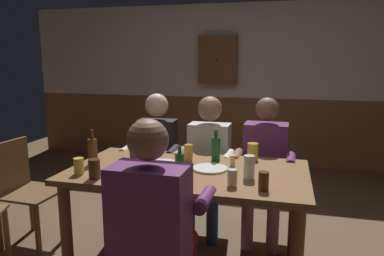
% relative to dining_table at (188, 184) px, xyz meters
% --- Properties ---
extents(back_wall_upper, '(6.65, 0.12, 1.35)m').
position_rel_dining_table_xyz_m(back_wall_upper, '(0.00, 3.05, 1.00)').
color(back_wall_upper, beige).
extents(back_wall_wainscot, '(6.65, 0.12, 0.99)m').
position_rel_dining_table_xyz_m(back_wall_wainscot, '(0.00, 3.05, -0.17)').
color(back_wall_wainscot, brown).
rests_on(back_wall_wainscot, ground_plane).
extents(dining_table, '(1.68, 0.93, 0.78)m').
position_rel_dining_table_xyz_m(dining_table, '(0.00, 0.00, 0.00)').
color(dining_table, brown).
rests_on(dining_table, ground_plane).
extents(person_0, '(0.51, 0.51, 1.24)m').
position_rel_dining_table_xyz_m(person_0, '(-0.50, 0.69, 0.01)').
color(person_0, black).
rests_on(person_0, ground_plane).
extents(person_1, '(0.51, 0.50, 1.22)m').
position_rel_dining_table_xyz_m(person_1, '(-0.00, 0.69, 0.01)').
color(person_1, silver).
rests_on(person_1, ground_plane).
extents(person_2, '(0.52, 0.53, 1.23)m').
position_rel_dining_table_xyz_m(person_2, '(0.50, 0.69, 0.01)').
color(person_2, '#6B2D66').
rests_on(person_2, ground_plane).
extents(person_3, '(0.55, 0.53, 1.26)m').
position_rel_dining_table_xyz_m(person_3, '(0.00, -0.70, 0.03)').
color(person_3, '#6B2D66').
rests_on(person_3, ground_plane).
extents(chair_empty_near_left, '(0.46, 0.46, 0.88)m').
position_rel_dining_table_xyz_m(chair_empty_near_left, '(-1.45, 0.07, -0.19)').
color(chair_empty_near_left, brown).
rests_on(chair_empty_near_left, ground_plane).
extents(table_candle, '(0.04, 0.04, 0.08)m').
position_rel_dining_table_xyz_m(table_candle, '(0.30, 0.17, 0.15)').
color(table_candle, '#F9E08C').
rests_on(table_candle, dining_table).
extents(condiment_caddy, '(0.14, 0.10, 0.05)m').
position_rel_dining_table_xyz_m(condiment_caddy, '(-0.10, -0.30, 0.14)').
color(condiment_caddy, '#B2B7BC').
rests_on(condiment_caddy, dining_table).
extents(plate_0, '(0.25, 0.25, 0.01)m').
position_rel_dining_table_xyz_m(plate_0, '(0.16, 0.03, 0.12)').
color(plate_0, white).
rests_on(plate_0, dining_table).
extents(plate_1, '(0.24, 0.24, 0.01)m').
position_rel_dining_table_xyz_m(plate_1, '(-0.22, 0.06, 0.12)').
color(plate_1, white).
rests_on(plate_1, dining_table).
extents(bottle_0, '(0.07, 0.07, 0.20)m').
position_rel_dining_table_xyz_m(bottle_0, '(-0.02, -0.13, 0.19)').
color(bottle_0, '#195923').
rests_on(bottle_0, dining_table).
extents(bottle_1, '(0.07, 0.07, 0.26)m').
position_rel_dining_table_xyz_m(bottle_1, '(-0.72, -0.05, 0.21)').
color(bottle_1, '#593314').
rests_on(bottle_1, dining_table).
extents(bottle_2, '(0.07, 0.07, 0.24)m').
position_rel_dining_table_xyz_m(bottle_2, '(0.15, 0.28, 0.21)').
color(bottle_2, '#195923').
rests_on(bottle_2, dining_table).
extents(pint_glass_0, '(0.06, 0.06, 0.11)m').
position_rel_dining_table_xyz_m(pint_glass_0, '(0.55, -0.30, 0.17)').
color(pint_glass_0, '#4C2D19').
rests_on(pint_glass_0, dining_table).
extents(pint_glass_1, '(0.07, 0.07, 0.16)m').
position_rel_dining_table_xyz_m(pint_glass_1, '(0.44, -0.10, 0.19)').
color(pint_glass_1, white).
rests_on(pint_glass_1, dining_table).
extents(pint_glass_2, '(0.08, 0.08, 0.16)m').
position_rel_dining_table_xyz_m(pint_glass_2, '(-0.46, 0.12, 0.19)').
color(pint_glass_2, '#4C2D19').
rests_on(pint_glass_2, dining_table).
extents(pint_glass_3, '(0.08, 0.08, 0.13)m').
position_rel_dining_table_xyz_m(pint_glass_3, '(-0.54, -0.35, 0.18)').
color(pint_glass_3, '#4C2D19').
rests_on(pint_glass_3, dining_table).
extents(pint_glass_4, '(0.06, 0.06, 0.13)m').
position_rel_dining_table_xyz_m(pint_glass_4, '(-0.05, 0.22, 0.17)').
color(pint_glass_4, gold).
rests_on(pint_glass_4, dining_table).
extents(pint_glass_5, '(0.06, 0.06, 0.11)m').
position_rel_dining_table_xyz_m(pint_glass_5, '(0.36, -0.27, 0.16)').
color(pint_glass_5, white).
rests_on(pint_glass_5, dining_table).
extents(pint_glass_6, '(0.06, 0.06, 0.13)m').
position_rel_dining_table_xyz_m(pint_glass_6, '(-0.34, -0.39, 0.18)').
color(pint_glass_6, white).
rests_on(pint_glass_6, dining_table).
extents(pint_glass_7, '(0.08, 0.08, 0.13)m').
position_rel_dining_table_xyz_m(pint_glass_7, '(0.42, 0.38, 0.18)').
color(pint_glass_7, '#E5C64C').
rests_on(pint_glass_7, dining_table).
extents(pint_glass_8, '(0.07, 0.07, 0.11)m').
position_rel_dining_table_xyz_m(pint_glass_8, '(-0.69, -0.29, 0.17)').
color(pint_glass_8, '#E5C64C').
rests_on(pint_glass_8, dining_table).
extents(wall_dart_cabinet, '(0.56, 0.15, 0.70)m').
position_rel_dining_table_xyz_m(wall_dart_cabinet, '(-0.33, 2.92, 0.87)').
color(wall_dart_cabinet, brown).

